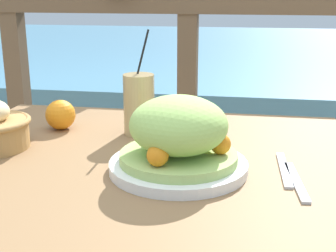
% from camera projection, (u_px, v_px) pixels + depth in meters
% --- Properties ---
extents(patio_table, '(0.92, 0.80, 0.70)m').
position_uv_depth(patio_table, '(139.00, 205.00, 1.00)').
color(patio_table, olive).
rests_on(patio_table, ground_plane).
extents(railing_fence, '(2.80, 0.08, 1.04)m').
position_uv_depth(railing_fence, '(188.00, 78.00, 1.75)').
color(railing_fence, brown).
rests_on(railing_fence, ground_plane).
extents(sea_backdrop, '(12.00, 4.00, 0.54)m').
position_uv_depth(sea_backdrop, '(222.00, 76.00, 4.24)').
color(sea_backdrop, teal).
rests_on(sea_backdrop, ground_plane).
extents(salad_plate, '(0.27, 0.27, 0.15)m').
position_uv_depth(salad_plate, '(178.00, 139.00, 0.89)').
color(salad_plate, white).
rests_on(salad_plate, patio_table).
extents(drink_glass, '(0.07, 0.07, 0.25)m').
position_uv_depth(drink_glass, '(139.00, 104.00, 1.12)').
color(drink_glass, tan).
rests_on(drink_glass, patio_table).
extents(fork, '(0.02, 0.18, 0.00)m').
position_uv_depth(fork, '(284.00, 169.00, 0.91)').
color(fork, silver).
rests_on(fork, patio_table).
extents(knife, '(0.03, 0.18, 0.00)m').
position_uv_depth(knife, '(296.00, 181.00, 0.86)').
color(knife, silver).
rests_on(knife, patio_table).
extents(orange_near_basket, '(0.07, 0.07, 0.07)m').
position_uv_depth(orange_near_basket, '(60.00, 115.00, 1.17)').
color(orange_near_basket, orange).
rests_on(orange_near_basket, patio_table).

